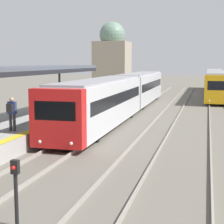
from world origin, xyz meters
The scene contains 5 objects.
person_on_platform centered at (-2.53, 13.82, 1.84)m, with size 0.40×0.40×1.66m.
train_near centered at (0.00, 27.76, 1.73)m, with size 2.57×29.18×3.13m.
train_far centered at (7.60, 47.91, 1.73)m, with size 2.50×27.67×3.13m.
signal_post_near centered at (1.98, 5.90, 1.09)m, with size 0.20×0.21×1.75m.
distant_domed_building centered at (-6.70, 50.00, 4.60)m, with size 4.71×4.71×9.90m.
Camera 1 is at (6.62, -2.38, 4.20)m, focal length 60.00 mm.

